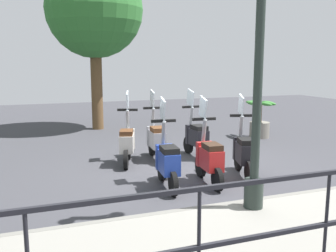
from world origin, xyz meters
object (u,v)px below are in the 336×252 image
(scooter_near_0, at_px, (244,152))
(potted_palm, at_px, (260,122))
(scooter_far_2, at_px, (127,142))
(tree_distant, at_px, (94,10))
(scooter_near_2, at_px, (167,161))
(lamp_post_near, at_px, (258,69))
(scooter_far_1, at_px, (156,138))
(scooter_far_0, at_px, (196,136))
(scooter_near_1, at_px, (209,157))

(scooter_near_0, bearing_deg, potted_palm, -20.64)
(scooter_near_0, distance_m, scooter_far_2, 2.46)
(tree_distant, height_order, scooter_near_0, tree_distant)
(tree_distant, bearing_deg, scooter_near_2, -178.71)
(lamp_post_near, xyz_separation_m, scooter_near_0, (1.71, -0.88, -1.57))
(tree_distant, bearing_deg, scooter_far_1, -172.83)
(lamp_post_near, xyz_separation_m, scooter_far_0, (3.36, -0.65, -1.57))
(scooter_near_0, distance_m, scooter_far_0, 1.67)
(tree_distant, xyz_separation_m, potted_palm, (-3.03, -4.14, -3.30))
(tree_distant, relative_size, scooter_far_0, 3.44)
(scooter_near_0, xyz_separation_m, scooter_far_0, (1.65, 0.24, 0.00))
(lamp_post_near, xyz_separation_m, potted_palm, (4.83, -3.30, -1.61))
(lamp_post_near, bearing_deg, scooter_far_2, 16.29)
(scooter_far_2, bearing_deg, potted_palm, -52.77)
(scooter_near_1, xyz_separation_m, scooter_far_0, (1.82, -0.58, 0.00))
(lamp_post_near, relative_size, scooter_near_0, 2.79)
(scooter_near_0, xyz_separation_m, scooter_near_1, (-0.17, 0.81, 0.00))
(scooter_near_1, relative_size, scooter_near_2, 1.00)
(potted_palm, distance_m, scooter_near_0, 3.95)
(scooter_near_2, bearing_deg, lamp_post_near, -150.22)
(potted_palm, height_order, scooter_near_0, scooter_near_0)
(scooter_far_1, xyz_separation_m, scooter_far_2, (-0.13, 0.69, 0.00))
(tree_distant, xyz_separation_m, scooter_near_2, (-6.28, -0.14, -3.26))
(tree_distant, height_order, potted_palm, tree_distant)
(potted_palm, bearing_deg, tree_distant, 53.82)
(scooter_near_0, relative_size, scooter_far_0, 1.00)
(tree_distant, bearing_deg, scooter_far_0, -161.73)
(scooter_near_2, height_order, scooter_far_1, same)
(lamp_post_near, height_order, potted_palm, lamp_post_near)
(scooter_near_0, relative_size, scooter_far_2, 1.00)
(scooter_far_2, bearing_deg, scooter_near_1, -131.89)
(scooter_far_0, distance_m, scooter_far_1, 0.94)
(scooter_far_0, bearing_deg, lamp_post_near, 167.27)
(scooter_far_2, bearing_deg, scooter_far_1, -61.35)
(lamp_post_near, height_order, scooter_near_0, lamp_post_near)
(scooter_far_1, distance_m, scooter_far_2, 0.70)
(potted_palm, relative_size, scooter_far_1, 0.69)
(lamp_post_near, relative_size, scooter_far_0, 2.79)
(scooter_near_1, relative_size, scooter_far_0, 1.00)
(scooter_far_2, bearing_deg, scooter_near_0, -113.20)
(scooter_far_0, bearing_deg, scooter_near_1, 160.61)
(scooter_far_0, xyz_separation_m, scooter_far_2, (-0.04, 1.62, 0.00))
(lamp_post_near, bearing_deg, scooter_near_0, -27.25)
(scooter_near_2, xyz_separation_m, scooter_far_1, (1.87, -0.41, 0.00))
(scooter_far_0, relative_size, scooter_far_1, 1.00)
(tree_distant, height_order, scooter_far_2, tree_distant)
(scooter_near_1, bearing_deg, scooter_far_2, 35.14)
(scooter_far_1, height_order, scooter_far_2, same)
(tree_distant, distance_m, scooter_far_1, 5.51)
(scooter_near_2, bearing_deg, scooter_near_1, -87.20)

